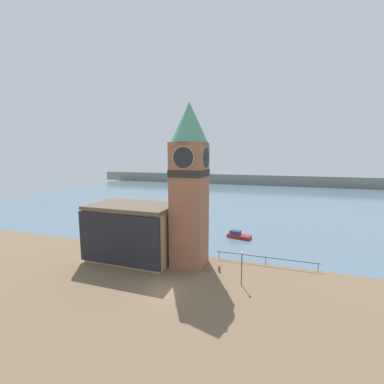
# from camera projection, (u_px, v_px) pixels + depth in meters

# --- Properties ---
(ground_plane) EXTENTS (160.00, 160.00, 0.00)m
(ground_plane) POSITION_uv_depth(u_px,v_px,m) (163.00, 291.00, 27.94)
(ground_plane) COLOR brown
(water) EXTENTS (160.00, 120.00, 0.00)m
(water) POSITION_uv_depth(u_px,v_px,m) (246.00, 196.00, 94.36)
(water) COLOR slate
(water) RESTS_ON ground_plane
(far_shoreline) EXTENTS (180.00, 3.00, 5.00)m
(far_shoreline) POSITION_uv_depth(u_px,v_px,m) (256.00, 180.00, 131.48)
(far_shoreline) COLOR gray
(far_shoreline) RESTS_ON water
(pier_railing) EXTENTS (13.40, 0.08, 1.09)m
(pier_railing) POSITION_uv_depth(u_px,v_px,m) (266.00, 258.00, 34.50)
(pier_railing) COLOR #333338
(pier_railing) RESTS_ON ground_plane
(clock_tower) EXTENTS (4.82, 4.82, 21.26)m
(clock_tower) POSITION_uv_depth(u_px,v_px,m) (189.00, 182.00, 33.22)
(clock_tower) COLOR #935B42
(clock_tower) RESTS_ON ground_plane
(pier_building) EXTENTS (11.99, 7.66, 7.87)m
(pier_building) POSITION_uv_depth(u_px,v_px,m) (133.00, 231.00, 36.36)
(pier_building) COLOR tan
(pier_building) RESTS_ON ground_plane
(boat_near) EXTENTS (4.40, 2.56, 1.26)m
(boat_near) POSITION_uv_depth(u_px,v_px,m) (238.00, 235.00, 46.04)
(boat_near) COLOR maroon
(boat_near) RESTS_ON water
(mooring_bollard_near) EXTENTS (0.28, 0.28, 0.75)m
(mooring_bollard_near) POSITION_uv_depth(u_px,v_px,m) (219.00, 268.00, 32.59)
(mooring_bollard_near) COLOR brown
(mooring_bollard_near) RESTS_ON ground_plane
(lamp_post) EXTENTS (0.32, 0.32, 3.96)m
(lamp_post) POSITION_uv_depth(u_px,v_px,m) (242.00, 262.00, 28.85)
(lamp_post) COLOR #2D2D33
(lamp_post) RESTS_ON ground_plane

